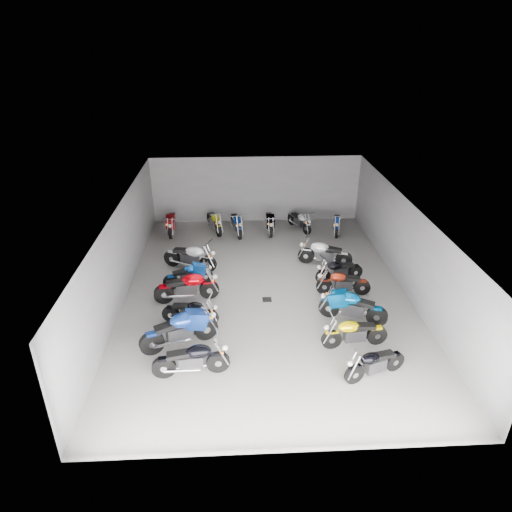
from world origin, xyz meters
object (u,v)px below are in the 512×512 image
at_px(motorcycle_left_b, 180,330).
at_px(motorcycle_right_a, 375,363).
at_px(drain_grate, 267,299).
at_px(motorcycle_left_c, 191,312).
at_px(motorcycle_back_c, 236,223).
at_px(motorcycle_back_f, 337,223).
at_px(motorcycle_back_b, 214,221).
at_px(motorcycle_back_e, 300,221).
at_px(motorcycle_back_d, 270,222).
at_px(motorcycle_right_e, 339,270).
at_px(motorcycle_left_f, 190,257).
at_px(motorcycle_left_a, 192,359).
at_px(motorcycle_left_e, 189,275).
at_px(motorcycle_right_d, 343,283).
at_px(motorcycle_right_c, 352,307).
at_px(motorcycle_left_d, 187,287).
at_px(motorcycle_right_f, 324,253).
at_px(motorcycle_right_b, 354,332).
at_px(motorcycle_back_a, 172,222).

distance_m(motorcycle_left_b, motorcycle_right_a, 5.61).
relative_size(drain_grate, motorcycle_left_c, 0.17).
xyz_separation_m(motorcycle_back_c, motorcycle_back_f, (4.67, -0.12, -0.05)).
distance_m(motorcycle_left_b, motorcycle_back_b, 8.75).
relative_size(motorcycle_back_c, motorcycle_back_e, 1.18).
bearing_deg(motorcycle_back_d, motorcycle_right_e, 114.35).
distance_m(motorcycle_left_b, motorcycle_back_d, 9.16).
distance_m(drain_grate, motorcycle_left_f, 3.80).
xyz_separation_m(motorcycle_left_a, motorcycle_left_e, (-0.48, 4.88, -0.06)).
relative_size(motorcycle_left_a, motorcycle_right_d, 1.10).
bearing_deg(motorcycle_right_d, motorcycle_right_e, 1.75).
relative_size(motorcycle_right_d, motorcycle_back_f, 1.02).
xyz_separation_m(motorcycle_left_a, motorcycle_back_c, (1.33, 9.68, -0.00)).
bearing_deg(motorcycle_right_c, motorcycle_left_d, 96.54).
xyz_separation_m(motorcycle_left_f, motorcycle_back_d, (3.40, 3.59, -0.05)).
xyz_separation_m(motorcycle_right_d, motorcycle_right_f, (-0.24, 2.28, 0.06)).
xyz_separation_m(motorcycle_right_b, motorcycle_right_d, (0.34, 3.00, -0.02)).
distance_m(motorcycle_right_c, motorcycle_back_f, 7.29).
height_order(motorcycle_left_c, motorcycle_right_a, motorcycle_right_a).
height_order(motorcycle_left_e, motorcycle_right_e, motorcycle_right_e).
height_order(motorcycle_left_a, motorcycle_left_c, motorcycle_left_a).
bearing_deg(motorcycle_back_c, motorcycle_right_b, 100.78).
height_order(motorcycle_left_b, motorcycle_back_f, motorcycle_left_b).
xyz_separation_m(motorcycle_left_a, motorcycle_left_f, (-0.52, 6.23, 0.03)).
relative_size(drain_grate, motorcycle_right_c, 0.15).
bearing_deg(motorcycle_back_c, motorcycle_right_f, 125.21).
height_order(motorcycle_right_e, motorcycle_right_f, motorcycle_right_f).
bearing_deg(motorcycle_left_d, motorcycle_left_b, -7.97).
xyz_separation_m(motorcycle_left_b, motorcycle_right_b, (5.13, -0.27, -0.09)).
bearing_deg(motorcycle_back_a, motorcycle_back_e, 178.59).
relative_size(motorcycle_back_b, motorcycle_back_c, 0.95).
relative_size(motorcycle_right_e, motorcycle_back_e, 1.06).
bearing_deg(motorcycle_left_b, motorcycle_back_e, 129.03).
bearing_deg(motorcycle_right_a, motorcycle_right_f, -19.32).
height_order(motorcycle_right_a, motorcycle_back_d, motorcycle_back_d).
distance_m(motorcycle_right_f, motorcycle_back_c, 4.85).
distance_m(motorcycle_left_a, motorcycle_back_d, 10.24).
xyz_separation_m(motorcycle_left_c, motorcycle_left_e, (-0.26, 2.44, -0.00)).
height_order(motorcycle_left_c, motorcycle_back_a, motorcycle_back_a).
bearing_deg(motorcycle_right_a, motorcycle_left_a, 65.56).
distance_m(motorcycle_left_d, motorcycle_right_f, 5.78).
bearing_deg(motorcycle_right_a, motorcycle_back_a, 12.32).
bearing_deg(motorcycle_left_c, motorcycle_right_b, 86.34).
relative_size(motorcycle_back_a, motorcycle_back_e, 1.20).
relative_size(motorcycle_right_f, motorcycle_back_d, 1.04).
relative_size(motorcycle_right_f, motorcycle_back_f, 1.12).
distance_m(drain_grate, motorcycle_left_b, 3.74).
xyz_separation_m(motorcycle_left_f, motorcycle_right_c, (5.48, -3.89, -0.00)).
bearing_deg(motorcycle_back_c, motorcycle_left_b, 67.67).
relative_size(motorcycle_left_a, motorcycle_right_a, 1.16).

